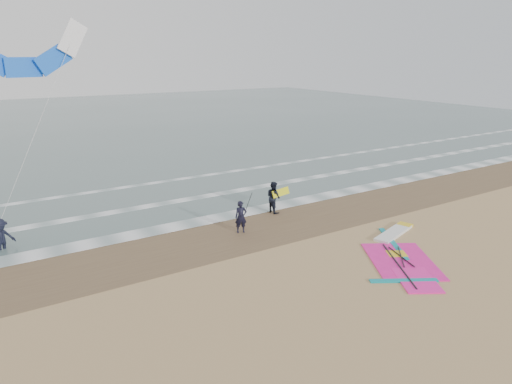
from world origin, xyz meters
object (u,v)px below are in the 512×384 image
windsurf_rig (401,253)px  person_wading (0,231)px  person_standing (241,217)px  person_walking (274,197)px  surf_kite (21,53)px

windsurf_rig → person_wading: (-14.52, 9.46, 0.86)m
windsurf_rig → person_standing: bearing=128.8°
person_standing → person_walking: 3.37m
person_wading → person_standing: bearing=-46.9°
windsurf_rig → surf_kite: surf_kite is taller
person_walking → windsurf_rig: bearing=-171.9°
person_standing → surf_kite: bearing=162.6°
person_walking → person_wading: (-12.86, 2.11, 0.03)m
windsurf_rig → surf_kite: bearing=136.7°
person_standing → person_wading: bearing=179.4°
person_walking → person_wading: person_wading is taller
person_standing → person_wading: (-9.90, 3.72, 0.11)m
person_wading → windsurf_rig: bearing=-59.4°
person_standing → surf_kite: size_ratio=0.18×
person_walking → surf_kite: 13.84m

